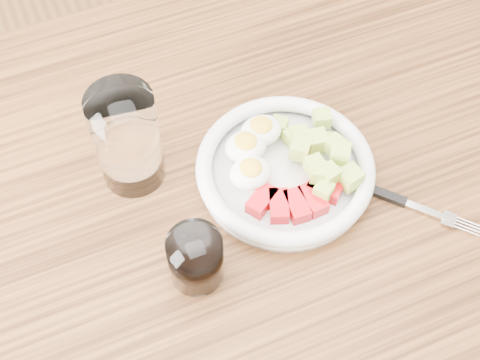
# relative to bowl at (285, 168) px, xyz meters

# --- Properties ---
(dining_table) EXTENTS (1.50, 0.90, 0.77)m
(dining_table) POSITION_rel_bowl_xyz_m (-0.06, -0.01, -0.12)
(dining_table) COLOR brown
(dining_table) RESTS_ON ground
(bowl) EXTENTS (0.25, 0.25, 0.06)m
(bowl) POSITION_rel_bowl_xyz_m (0.00, 0.00, 0.00)
(bowl) COLOR white
(bowl) RESTS_ON dining_table
(fork) EXTENTS (0.14, 0.16, 0.01)m
(fork) POSITION_rel_bowl_xyz_m (0.12, -0.09, -0.02)
(fork) COLOR black
(fork) RESTS_ON dining_table
(water_glass) EXTENTS (0.09, 0.09, 0.16)m
(water_glass) POSITION_rel_bowl_xyz_m (-0.19, 0.09, 0.06)
(water_glass) COLOR white
(water_glass) RESTS_ON dining_table
(coffee_glass) EXTENTS (0.07, 0.07, 0.08)m
(coffee_glass) POSITION_rel_bowl_xyz_m (-0.17, -0.09, 0.02)
(coffee_glass) COLOR white
(coffee_glass) RESTS_ON dining_table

